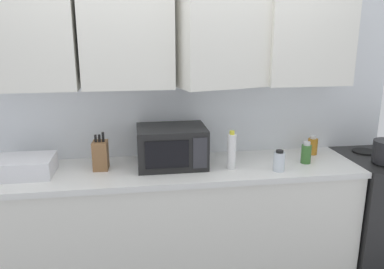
# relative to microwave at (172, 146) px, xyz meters

# --- Properties ---
(wall_back_with_cabinets) EXTENTS (3.44, 0.50, 2.60)m
(wall_back_with_cabinets) POSITION_rel_microwave_xyz_m (0.04, 0.18, 0.54)
(wall_back_with_cabinets) COLOR white
(wall_back_with_cabinets) RESTS_ON ground_plane
(counter_run) EXTENTS (2.57, 0.63, 0.90)m
(counter_run) POSITION_rel_microwave_xyz_m (0.04, -0.05, -0.59)
(counter_run) COLOR white
(counter_run) RESTS_ON ground_plane
(microwave) EXTENTS (0.48, 0.37, 0.28)m
(microwave) POSITION_rel_microwave_xyz_m (0.00, 0.00, 0.00)
(microwave) COLOR black
(microwave) RESTS_ON counter_run
(dish_rack) EXTENTS (0.38, 0.30, 0.12)m
(dish_rack) POSITION_rel_microwave_xyz_m (-0.99, -0.05, -0.08)
(dish_rack) COLOR silver
(dish_rack) RESTS_ON counter_run
(knife_block) EXTENTS (0.11, 0.13, 0.27)m
(knife_block) POSITION_rel_microwave_xyz_m (-0.49, -0.01, -0.04)
(knife_block) COLOR brown
(knife_block) RESTS_ON counter_run
(bottle_amber_vinegar) EXTENTS (0.07, 0.07, 0.15)m
(bottle_amber_vinegar) POSITION_rel_microwave_xyz_m (1.11, 0.09, -0.07)
(bottle_amber_vinegar) COLOR #AD701E
(bottle_amber_vinegar) RESTS_ON counter_run
(bottle_green_oil) EXTENTS (0.07, 0.07, 0.16)m
(bottle_green_oil) POSITION_rel_microwave_xyz_m (0.97, -0.10, -0.07)
(bottle_green_oil) COLOR #386B2D
(bottle_green_oil) RESTS_ON counter_run
(bottle_white_jar) EXTENTS (0.06, 0.06, 0.27)m
(bottle_white_jar) POSITION_rel_microwave_xyz_m (0.40, -0.13, -0.01)
(bottle_white_jar) COLOR white
(bottle_white_jar) RESTS_ON counter_run
(bottle_clear_tall) EXTENTS (0.08, 0.08, 0.15)m
(bottle_clear_tall) POSITION_rel_microwave_xyz_m (0.71, -0.22, -0.07)
(bottle_clear_tall) COLOR silver
(bottle_clear_tall) RESTS_ON counter_run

